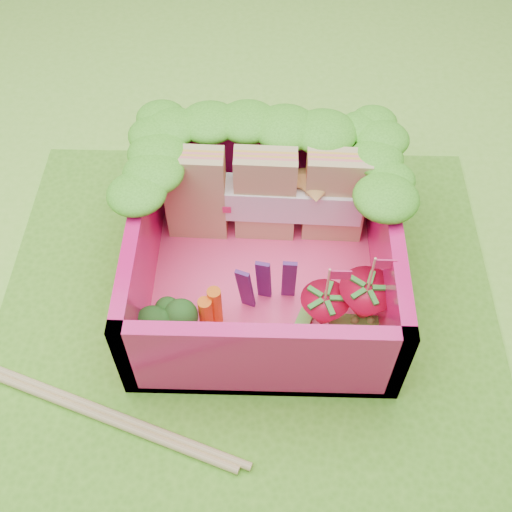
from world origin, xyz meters
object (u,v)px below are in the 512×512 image
object	(u,v)px
broccoli	(167,313)
strawberry_left	(323,312)
chopsticks	(21,382)
strawberry_right	(364,304)
sandwich_stack	(266,196)
bento_box	(264,253)

from	to	relation	value
broccoli	strawberry_left	size ratio (longest dim) A/B	0.70
chopsticks	strawberry_right	bearing A→B (deg)	12.88
chopsticks	broccoli	bearing A→B (deg)	21.97
strawberry_right	broccoli	bearing A→B (deg)	-174.18
chopsticks	sandwich_stack	bearing A→B (deg)	39.68
chopsticks	bento_box	bearing A→B (deg)	28.17
bento_box	strawberry_right	distance (m)	0.56
broccoli	strawberry_left	world-z (taller)	strawberry_left
bento_box	broccoli	bearing A→B (deg)	-143.66
bento_box	chopsticks	size ratio (longest dim) A/B	0.58
sandwich_stack	strawberry_right	bearing A→B (deg)	-49.85
strawberry_left	chopsticks	world-z (taller)	strawberry_left
sandwich_stack	strawberry_right	distance (m)	0.78
bento_box	strawberry_left	xyz separation A→B (m)	(0.30, -0.28, -0.10)
bento_box	strawberry_right	world-z (taller)	strawberry_right
sandwich_stack	chopsticks	size ratio (longest dim) A/B	0.47
strawberry_left	strawberry_right	world-z (taller)	strawberry_right
strawberry_left	chopsticks	distance (m)	1.50
broccoli	strawberry_left	bearing A→B (deg)	4.36
strawberry_right	bento_box	bearing A→B (deg)	154.34
bento_box	sandwich_stack	xyz separation A→B (m)	(0.01, 0.35, 0.05)
broccoli	chopsticks	bearing A→B (deg)	-158.03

